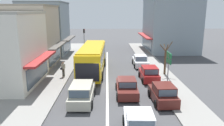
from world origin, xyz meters
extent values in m
plane|color=#3F3F42|center=(0.00, 0.00, 0.00)|extent=(140.00, 140.00, 0.00)
cube|color=silver|center=(0.00, 4.00, 0.00)|extent=(0.20, 28.00, 0.01)
cube|color=gray|center=(-6.80, 6.00, 0.07)|extent=(5.20, 44.00, 0.14)
cube|color=gray|center=(6.20, 6.00, 0.06)|extent=(2.80, 44.00, 0.12)
cube|color=silver|center=(-10.20, 0.47, 3.46)|extent=(6.81, 7.92, 6.91)
cube|color=maroon|center=(-6.35, 0.47, 2.70)|extent=(1.10, 7.28, 0.20)
cube|color=#425160|center=(-6.77, 0.47, 1.40)|extent=(0.06, 6.33, 1.80)
cube|color=#B2A38E|center=(-10.20, 8.48, 3.85)|extent=(6.36, 7.67, 7.71)
cube|color=#4C4742|center=(-6.57, 8.48, 2.70)|extent=(1.10, 7.06, 0.20)
cube|color=#425160|center=(-6.99, 8.48, 1.40)|extent=(0.06, 6.14, 1.80)
cube|color=gray|center=(-10.20, 8.48, 7.83)|extent=(6.52, 7.67, 0.24)
cube|color=#84939E|center=(-10.20, 16.42, 4.19)|extent=(6.72, 7.82, 8.38)
cube|color=#4C4742|center=(-6.39, 16.42, 2.70)|extent=(1.10, 7.20, 0.20)
cube|color=#425160|center=(-6.81, 16.42, 1.40)|extent=(0.06, 6.26, 1.80)
cube|color=slate|center=(-10.20, 16.42, 8.50)|extent=(6.88, 7.82, 0.24)
cube|color=#84939E|center=(11.50, 20.07, 4.65)|extent=(8.13, 11.21, 9.30)
cube|color=maroon|center=(6.99, 20.07, 2.70)|extent=(1.10, 10.32, 0.20)
cube|color=#425160|center=(7.41, 20.07, 1.40)|extent=(0.06, 8.97, 1.80)
cube|color=yellow|center=(-1.72, 4.87, 1.76)|extent=(2.83, 10.87, 2.70)
cube|color=#425160|center=(-1.72, 4.87, 2.16)|extent=(2.85, 10.44, 0.90)
cube|color=black|center=(-1.88, -0.56, 1.56)|extent=(2.25, 0.13, 1.76)
cube|color=#AF890F|center=(-1.72, 4.87, 3.17)|extent=(2.68, 10.00, 0.12)
cylinder|color=black|center=(-2.86, 8.26, 0.48)|extent=(0.29, 0.97, 0.96)
cylinder|color=black|center=(-0.37, 8.18, 0.48)|extent=(0.29, 0.97, 0.96)
cylinder|color=black|center=(-3.06, 1.94, 0.48)|extent=(0.29, 0.97, 0.96)
cylinder|color=black|center=(-0.56, 1.86, 0.48)|extent=(0.29, 0.97, 0.96)
cube|color=silver|center=(1.89, -8.80, 1.17)|extent=(1.62, 1.85, 0.60)
cube|color=#425160|center=(1.92, -7.88, 1.17)|extent=(1.44, 0.11, 0.51)
cube|color=#425160|center=(1.85, -9.72, 1.17)|extent=(1.41, 0.11, 0.48)
cylinder|color=black|center=(1.08, -7.41, 0.31)|extent=(0.20, 0.63, 0.62)
cylinder|color=black|center=(2.79, -7.47, 0.31)|extent=(0.20, 0.63, 0.62)
cube|color=#B7B29E|center=(-2.04, -3.62, 0.52)|extent=(1.86, 4.54, 0.76)
cube|color=#B7B29E|center=(-2.04, -3.97, 1.24)|extent=(1.70, 2.64, 0.68)
cube|color=#425160|center=(-2.01, -2.65, 1.24)|extent=(1.51, 0.09, 0.58)
cube|color=#425160|center=(-2.07, -5.29, 1.24)|extent=(1.48, 0.09, 0.54)
cylinder|color=black|center=(-2.89, -2.25, 0.31)|extent=(0.19, 0.62, 0.62)
cylinder|color=black|center=(-1.13, -2.29, 0.31)|extent=(0.19, 0.62, 0.62)
cylinder|color=black|center=(-2.95, -4.95, 0.31)|extent=(0.19, 0.62, 0.62)
cylinder|color=black|center=(-1.19, -4.99, 0.31)|extent=(0.19, 0.62, 0.62)
cube|color=#561E19|center=(1.71, -2.17, 0.51)|extent=(1.76, 4.22, 0.72)
cube|color=#561E19|center=(1.71, -2.27, 1.17)|extent=(1.58, 1.82, 0.60)
cube|color=#425160|center=(1.72, -1.35, 1.17)|extent=(1.44, 0.07, 0.51)
cube|color=#425160|center=(1.70, -3.19, 1.17)|extent=(1.40, 0.07, 0.48)
cylinder|color=black|center=(0.86, -0.90, 0.31)|extent=(0.19, 0.62, 0.62)
cylinder|color=black|center=(2.58, -0.92, 0.31)|extent=(0.19, 0.62, 0.62)
cylinder|color=black|center=(0.84, -3.42, 0.31)|extent=(0.19, 0.62, 0.62)
cylinder|color=black|center=(2.56, -3.44, 0.31)|extent=(0.19, 0.62, 0.62)
cube|color=#561E19|center=(4.47, -3.88, 0.52)|extent=(1.75, 3.75, 0.76)
cube|color=#561E19|center=(4.48, -4.18, 1.22)|extent=(1.58, 1.95, 0.64)
cube|color=#425160|center=(4.45, -3.21, 1.22)|extent=(1.40, 0.10, 0.54)
cube|color=#425160|center=(4.51, -5.15, 1.22)|extent=(1.37, 0.10, 0.51)
cylinder|color=black|center=(3.62, -2.79, 0.31)|extent=(0.20, 0.63, 0.62)
cylinder|color=black|center=(5.25, -2.74, 0.31)|extent=(0.20, 0.63, 0.62)
cylinder|color=black|center=(3.68, -5.01, 0.31)|extent=(0.20, 0.63, 0.62)
cylinder|color=black|center=(5.32, -4.96, 0.31)|extent=(0.20, 0.63, 0.62)
cube|color=maroon|center=(4.42, 1.83, 0.52)|extent=(1.68, 3.72, 0.76)
cube|color=maroon|center=(4.42, 1.53, 1.22)|extent=(1.54, 1.92, 0.64)
cube|color=#425160|center=(4.41, 2.50, 1.22)|extent=(1.40, 0.08, 0.54)
cube|color=#425160|center=(4.43, 0.56, 1.22)|extent=(1.37, 0.08, 0.51)
cylinder|color=black|center=(3.58, 2.93, 0.31)|extent=(0.19, 0.62, 0.62)
cylinder|color=black|center=(5.22, 2.95, 0.31)|extent=(0.19, 0.62, 0.62)
cylinder|color=black|center=(3.61, 0.71, 0.31)|extent=(0.19, 0.62, 0.62)
cylinder|color=black|center=(5.25, 0.73, 0.31)|extent=(0.19, 0.62, 0.62)
cube|color=silver|center=(4.41, 7.99, 0.51)|extent=(1.75, 4.21, 0.72)
cube|color=silver|center=(4.41, 7.89, 1.17)|extent=(1.57, 1.81, 0.60)
cube|color=#425160|center=(4.42, 8.81, 1.17)|extent=(1.44, 0.07, 0.51)
cube|color=#425160|center=(4.41, 6.97, 1.17)|extent=(1.40, 0.07, 0.48)
cylinder|color=black|center=(3.56, 9.25, 0.31)|extent=(0.18, 0.62, 0.62)
cylinder|color=black|center=(5.28, 9.24, 0.31)|extent=(0.18, 0.62, 0.62)
cylinder|color=black|center=(3.54, 6.73, 0.31)|extent=(0.18, 0.62, 0.62)
cylinder|color=black|center=(5.26, 6.72, 0.31)|extent=(0.18, 0.62, 0.62)
cylinder|color=gray|center=(-3.98, 17.45, 2.10)|extent=(0.12, 0.12, 4.20)
cube|color=black|center=(-3.98, 17.45, 3.85)|extent=(0.24, 0.24, 0.68)
sphere|color=red|center=(-3.84, 17.45, 4.08)|extent=(0.13, 0.13, 0.13)
sphere|color=black|center=(-3.84, 17.45, 3.86)|extent=(0.13, 0.13, 0.13)
sphere|color=black|center=(-3.84, 17.45, 3.64)|extent=(0.13, 0.13, 0.13)
cylinder|color=gray|center=(5.61, -1.07, 1.80)|extent=(0.10, 0.10, 3.60)
cube|color=#19753D|center=(5.61, -1.09, 3.30)|extent=(0.08, 1.40, 0.44)
cube|color=white|center=(5.66, -1.09, 3.30)|extent=(0.01, 1.10, 0.10)
cube|color=#19753D|center=(5.61, -1.09, 2.75)|extent=(0.08, 1.40, 0.44)
cube|color=white|center=(5.66, -1.09, 2.75)|extent=(0.01, 1.10, 0.10)
cylinder|color=brown|center=(6.58, 3.64, 1.37)|extent=(0.24, 0.24, 2.75)
cylinder|color=brown|center=(6.58, 4.12, 3.10)|extent=(0.10, 1.01, 0.79)
cylinder|color=brown|center=(6.93, 3.64, 3.31)|extent=(0.78, 0.10, 1.18)
cylinder|color=brown|center=(6.58, 3.25, 3.22)|extent=(0.10, 0.87, 1.00)
cylinder|color=brown|center=(6.24, 3.64, 3.15)|extent=(0.76, 0.10, 0.86)
cylinder|color=#4C4742|center=(-4.78, 3.01, 0.56)|extent=(0.14, 0.14, 0.84)
cylinder|color=#4C4742|center=(-4.88, 2.86, 0.56)|extent=(0.14, 0.14, 0.84)
cube|color=beige|center=(-4.83, 2.94, 1.26)|extent=(0.39, 0.42, 0.56)
sphere|color=#9E7051|center=(-4.83, 2.94, 1.66)|extent=(0.22, 0.22, 0.22)
cylinder|color=beige|center=(-4.69, 3.13, 1.26)|extent=(0.09, 0.09, 0.54)
cylinder|color=beige|center=(-4.97, 2.74, 1.26)|extent=(0.09, 0.09, 0.54)
cube|color=black|center=(-4.99, 2.67, 1.08)|extent=(0.25, 0.22, 0.22)
camera|label=1|loc=(0.02, -20.31, 7.20)|focal=35.00mm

